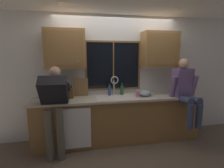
{
  "coord_description": "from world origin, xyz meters",
  "views": [
    {
      "loc": [
        -0.75,
        -3.5,
        1.74
      ],
      "look_at": [
        -0.14,
        -0.3,
        1.19
      ],
      "focal_mm": 27.1,
      "sensor_mm": 36.0,
      "label": 1
    }
  ],
  "objects": [
    {
      "name": "bottle_green_glass",
      "position": [
        -0.16,
        -0.13,
        1.02
      ],
      "size": [
        0.06,
        0.06,
        0.25
      ],
      "color": "#334C8C",
      "rests_on": "countertop"
    },
    {
      "name": "person_sitting_on_counter",
      "position": [
        1.27,
        -0.57,
        1.1
      ],
      "size": [
        0.54,
        0.63,
        1.26
      ],
      "color": "#384260",
      "rests_on": "countertop"
    },
    {
      "name": "back_wall",
      "position": [
        0.0,
        0.06,
        1.27
      ],
      "size": [
        5.7,
        0.12,
        2.55
      ],
      "primitive_type": "cube",
      "color": "silver",
      "rests_on": "floor"
    },
    {
      "name": "upper_cabinet_left",
      "position": [
        -1.01,
        -0.17,
        1.86
      ],
      "size": [
        0.74,
        0.36,
        0.72
      ],
      "color": "#9E703D"
    },
    {
      "name": "soap_dispenser",
      "position": [
        0.34,
        -0.4,
        0.99
      ],
      "size": [
        0.06,
        0.07,
        0.18
      ],
      "color": "pink",
      "rests_on": "countertop"
    },
    {
      "name": "window_frame_left",
      "position": [
        -0.63,
        -0.02,
        1.52
      ],
      "size": [
        0.03,
        0.02,
        0.95
      ],
      "primitive_type": "cube",
      "color": "brown"
    },
    {
      "name": "cutting_board",
      "position": [
        -0.74,
        -0.09,
        1.11
      ],
      "size": [
        0.28,
        0.1,
        0.37
      ],
      "primitive_type": "cube",
      "rotation": [
        0.21,
        0.0,
        0.0
      ],
      "color": "#997047",
      "rests_on": "countertop"
    },
    {
      "name": "window_frame_bottom",
      "position": [
        -0.06,
        -0.02,
        1.03
      ],
      "size": [
        1.17,
        0.02,
        0.04
      ],
      "primitive_type": "cube",
      "color": "brown"
    },
    {
      "name": "bottle_tall_clear",
      "position": [
        0.1,
        -0.12,
        1.02
      ],
      "size": [
        0.07,
        0.07,
        0.24
      ],
      "color": "#1E592D",
      "rests_on": "countertop"
    },
    {
      "name": "ceiling_downlight_right",
      "position": [
        0.99,
        -0.6,
        2.54
      ],
      "size": [
        0.14,
        0.14,
        0.01
      ],
      "primitive_type": "cylinder",
      "color": "#FFEAB2"
    },
    {
      "name": "faucet",
      "position": [
        -0.05,
        -0.12,
        1.17
      ],
      "size": [
        0.18,
        0.09,
        0.4
      ],
      "color": "silver",
      "rests_on": "countertop"
    },
    {
      "name": "knife_block",
      "position": [
        -0.96,
        -0.23,
        1.03
      ],
      "size": [
        0.12,
        0.18,
        0.32
      ],
      "color": "brown",
      "rests_on": "countertop"
    },
    {
      "name": "upper_cabinet_right",
      "position": [
        0.89,
        -0.17,
        1.86
      ],
      "size": [
        0.74,
        0.36,
        0.72
      ],
      "color": "#9E703D"
    },
    {
      "name": "mixing_bowl",
      "position": [
        0.53,
        -0.32,
        0.98
      ],
      "size": [
        0.27,
        0.27,
        0.13
      ],
      "primitive_type": "ellipsoid",
      "color": "#8C99A8",
      "rests_on": "countertop"
    },
    {
      "name": "sink",
      "position": [
        -0.06,
        -0.3,
        0.82
      ],
      "size": [
        0.8,
        0.46,
        0.21
      ],
      "color": "white",
      "rests_on": "lower_cabinet_run"
    },
    {
      "name": "lower_cabinet_run",
      "position": [
        0.0,
        -0.29,
        0.44
      ],
      "size": [
        3.3,
        0.58,
        0.88
      ],
      "primitive_type": "cube",
      "color": "olive",
      "rests_on": "floor"
    },
    {
      "name": "ceiling_downlight_left",
      "position": [
        -0.99,
        -0.6,
        2.54
      ],
      "size": [
        0.14,
        0.14,
        0.01
      ],
      "primitive_type": "cylinder",
      "color": "#FFEAB2"
    },
    {
      "name": "window_glass",
      "position": [
        -0.06,
        -0.01,
        1.52
      ],
      "size": [
        1.1,
        0.02,
        0.95
      ],
      "primitive_type": "cube",
      "color": "black"
    },
    {
      "name": "dishwasher_front",
      "position": [
        -0.89,
        -0.61,
        0.46
      ],
      "size": [
        0.6,
        0.02,
        0.74
      ],
      "primitive_type": "cube",
      "color": "white"
    },
    {
      "name": "countertop",
      "position": [
        0.0,
        -0.31,
        0.9
      ],
      "size": [
        3.36,
        0.62,
        0.04
      ],
      "primitive_type": "cube",
      "color": "beige",
      "rests_on": "lower_cabinet_run"
    },
    {
      "name": "window_frame_right",
      "position": [
        0.51,
        -0.02,
        1.52
      ],
      "size": [
        0.03,
        0.02,
        0.95
      ],
      "primitive_type": "cube",
      "color": "brown"
    },
    {
      "name": "window_frame_top",
      "position": [
        -0.06,
        -0.02,
        2.02
      ],
      "size": [
        1.17,
        0.02,
        0.04
      ],
      "primitive_type": "cube",
      "color": "brown"
    },
    {
      "name": "window_mullion_center",
      "position": [
        -0.06,
        -0.02,
        1.52
      ],
      "size": [
        0.02,
        0.02,
        0.95
      ],
      "primitive_type": "cube",
      "color": "brown"
    },
    {
      "name": "person_standing",
      "position": [
        -1.19,
        -0.61,
        0.96
      ],
      "size": [
        0.53,
        0.69,
        1.55
      ],
      "color": "#595147",
      "rests_on": "floor"
    }
  ]
}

